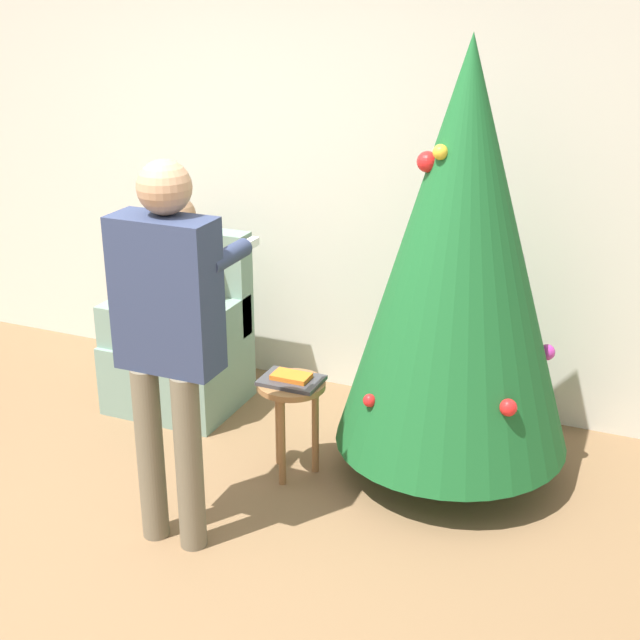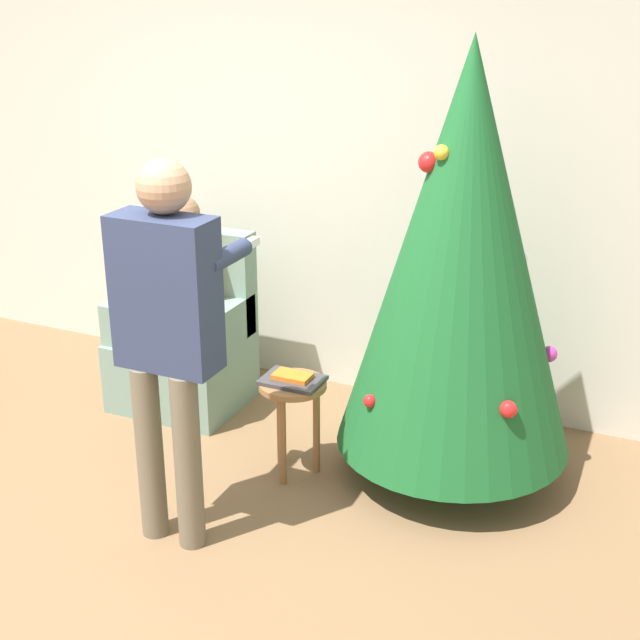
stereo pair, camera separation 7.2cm
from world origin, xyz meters
The scene contains 9 objects.
ground_plane centered at (0.00, 0.00, 0.00)m, with size 14.00×14.00×0.00m, color brown.
wall_back centered at (0.00, 2.23, 1.35)m, with size 8.00×0.06×2.70m.
christmas_tree centered at (1.16, 1.46, 1.17)m, with size 1.16×1.16×2.16m.
armchair centered at (-0.51, 1.63, 0.36)m, with size 0.71×0.60×1.02m.
person_seated centered at (-0.51, 1.60, 0.67)m, with size 0.36×0.46×1.23m.
person_standing centered at (0.19, 0.46, 1.03)m, with size 0.45×0.57×1.71m.
side_stool centered at (0.43, 1.13, 0.40)m, with size 0.34×0.34×0.51m.
laptop centered at (0.43, 1.13, 0.52)m, with size 0.30×0.21×0.02m.
book centered at (0.43, 1.13, 0.54)m, with size 0.19×0.11×0.02m.
Camera 1 is at (2.13, -2.45, 2.40)m, focal length 50.00 mm.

